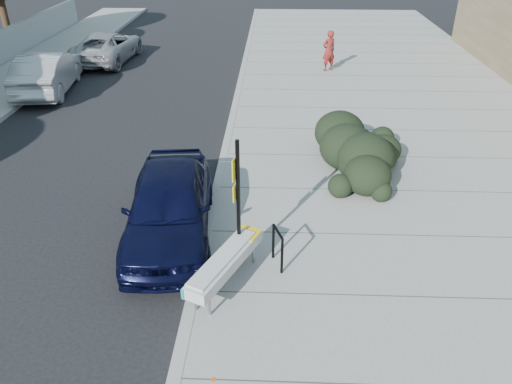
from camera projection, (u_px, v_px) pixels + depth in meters
ground at (194, 297)px, 9.39m from camera, size 120.00×120.00×0.00m
sidewalk_near at (426, 175)px, 13.51m from camera, size 11.20×50.00×0.15m
curb_near at (221, 171)px, 13.69m from camera, size 0.22×50.00×0.17m
bench at (226, 262)px, 9.22m from camera, size 1.34×2.18×0.66m
bike_rack at (278, 245)px, 9.76m from camera, size 0.22×0.54×0.82m
sign_post at (237, 197)px, 9.34m from camera, size 0.13×0.31×2.68m
hedge at (365, 146)px, 13.40m from camera, size 2.78×3.92×1.33m
sedan_navy at (169, 205)px, 10.82m from camera, size 2.28×4.69×1.54m
wagon_silver at (47, 72)px, 19.54m from camera, size 2.27×4.95×1.57m
suv_silver at (107, 47)px, 23.56m from camera, size 2.55×5.01×1.36m
pedestrian at (329, 51)px, 21.56m from camera, size 0.75×0.66×1.72m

